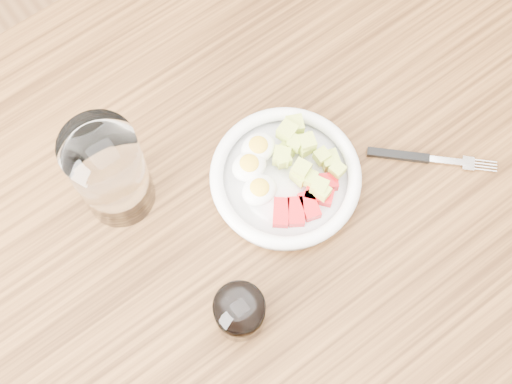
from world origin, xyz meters
TOP-DOWN VIEW (x-y plane):
  - ground at (0.00, 0.00)m, footprint 4.00×4.00m
  - dining_table at (0.00, 0.00)m, footprint 1.50×0.90m
  - bowl at (0.04, 0.01)m, footprint 0.21×0.21m
  - fork at (0.21, -0.07)m, footprint 0.14×0.13m
  - water_glass at (-0.15, 0.12)m, footprint 0.09×0.09m
  - coffee_glass at (-0.12, -0.11)m, footprint 0.06×0.06m

SIDE VIEW (x-z plane):
  - ground at x=0.00m, z-range 0.00..0.00m
  - dining_table at x=0.00m, z-range 0.28..1.05m
  - fork at x=0.21m, z-range 0.77..0.78m
  - bowl at x=0.04m, z-range 0.76..0.82m
  - coffee_glass at x=-0.12m, z-range 0.77..0.84m
  - water_glass at x=-0.15m, z-range 0.77..0.94m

